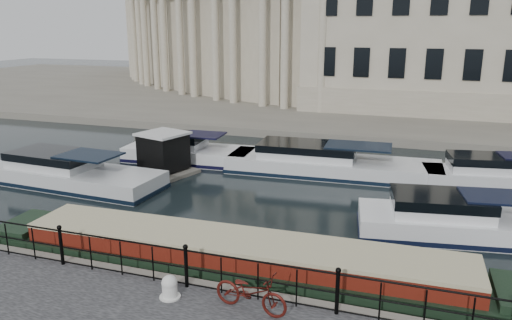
{
  "coord_description": "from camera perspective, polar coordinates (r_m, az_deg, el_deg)",
  "views": [
    {
      "loc": [
        5.6,
        -12.96,
        7.29
      ],
      "look_at": [
        0.5,
        2.0,
        3.0
      ],
      "focal_mm": 35.0,
      "sensor_mm": 36.0,
      "label": 1
    }
  ],
  "objects": [
    {
      "name": "ground_plane",
      "position": [
        15.89,
        -4.13,
        -12.17
      ],
      "size": [
        160.0,
        160.0,
        0.0
      ],
      "primitive_type": "plane",
      "color": "black",
      "rests_on": "ground"
    },
    {
      "name": "narrowboat",
      "position": [
        15.25,
        -2.0,
        -11.83
      ],
      "size": [
        16.9,
        2.67,
        1.61
      ],
      "rotation": [
        0.0,
        0.0,
        0.03
      ],
      "color": "black",
      "rests_on": "ground_plane"
    },
    {
      "name": "bicycle",
      "position": [
        12.46,
        -0.59,
        -14.83
      ],
      "size": [
        2.0,
        0.96,
        1.01
      ],
      "primitive_type": "imported",
      "rotation": [
        0.0,
        0.0,
        1.42
      ],
      "color": "#49110D",
      "rests_on": "near_quay"
    },
    {
      "name": "civic_building",
      "position": [
        48.12,
        11.3,
        14.6
      ],
      "size": [
        53.55,
        31.84,
        16.85
      ],
      "color": "#ADA38C",
      "rests_on": "far_bank"
    },
    {
      "name": "mooring_bollard",
      "position": [
        13.28,
        -9.84,
        -14.13
      ],
      "size": [
        0.54,
        0.54,
        0.61
      ],
      "color": "silver",
      "rests_on": "near_quay"
    },
    {
      "name": "railing",
      "position": [
        13.53,
        -8.0,
        -11.72
      ],
      "size": [
        24.14,
        0.14,
        1.22
      ],
      "color": "black",
      "rests_on": "near_quay"
    },
    {
      "name": "far_bank",
      "position": [
        52.73,
        12.65,
        7.17
      ],
      "size": [
        120.0,
        42.0,
        0.55
      ],
      "primitive_type": "cube",
      "color": "#6B665B",
      "rests_on": "ground_plane"
    },
    {
      "name": "cabin_cruisers",
      "position": [
        23.61,
        2.79,
        -1.88
      ],
      "size": [
        27.15,
        9.89,
        1.99
      ],
      "color": "silver",
      "rests_on": "ground_plane"
    },
    {
      "name": "harbour_hut",
      "position": [
        25.57,
        -10.5,
        0.57
      ],
      "size": [
        3.41,
        3.09,
        2.18
      ],
      "rotation": [
        0.0,
        0.0,
        -0.29
      ],
      "color": "#6B665B",
      "rests_on": "ground_plane"
    }
  ]
}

